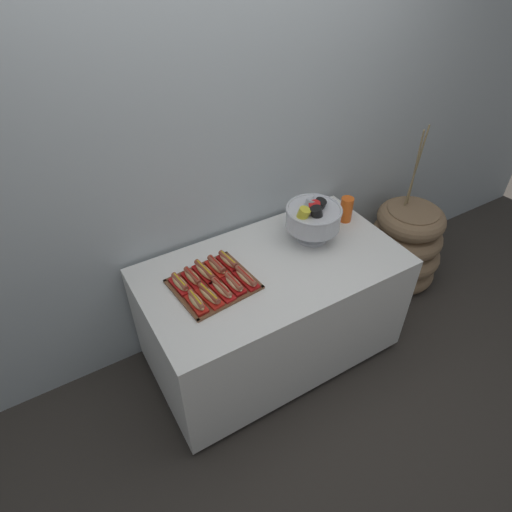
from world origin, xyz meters
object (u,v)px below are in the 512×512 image
object	(u,v)px
serving_tray	(214,284)
floor_vase	(404,246)
hot_dog_0	(196,302)
buffet_table	(272,309)
hot_dog_3	(234,283)
hot_dog_4	(246,278)
hot_dog_7	(205,272)
hot_dog_2	(222,289)
cup_stack	(346,209)
hot_dog_1	(209,295)
hot_dog_5	(180,283)
hot_dog_6	(193,278)
hot_dog_9	(228,261)
punch_bowl	(313,217)
hot_dog_8	(217,266)

from	to	relation	value
serving_tray	floor_vase	bearing A→B (deg)	2.91
floor_vase	hot_dog_0	size ratio (longest dim) A/B	7.76
buffet_table	hot_dog_3	xyz separation A→B (m)	(-0.27, -0.05, 0.39)
hot_dog_4	hot_dog_7	bearing A→B (deg)	137.96
hot_dog_2	cup_stack	size ratio (longest dim) A/B	1.14
buffet_table	hot_dog_4	size ratio (longest dim) A/B	7.97
hot_dog_1	hot_dog_4	xyz separation A→B (m)	(0.22, 0.02, -0.00)
hot_dog_1	hot_dog_5	xyz separation A→B (m)	(-0.09, 0.16, -0.00)
hot_dog_6	hot_dog_1	bearing A→B (deg)	-84.32
buffet_table	hot_dog_9	bearing A→B (deg)	149.72
buffet_table	punch_bowl	size ratio (longest dim) A/B	4.56
hot_dog_8	hot_dog_1	bearing A→B (deg)	-126.59
hot_dog_5	hot_dog_3	bearing A→B (deg)	-30.57
hot_dog_2	hot_dog_9	world-z (taller)	same
punch_bowl	hot_dog_8	bearing A→B (deg)	177.74
hot_dog_2	hot_dog_8	distance (m)	0.18
hot_dog_0	hot_dog_7	world-z (taller)	hot_dog_0
hot_dog_1	hot_dog_5	bearing A→B (deg)	120.13
buffet_table	cup_stack	distance (m)	0.77
punch_bowl	buffet_table	bearing A→B (deg)	-163.91
hot_dog_4	cup_stack	xyz separation A→B (m)	(0.82, 0.18, 0.05)
serving_tray	hot_dog_9	world-z (taller)	hot_dog_9
hot_dog_8	buffet_table	bearing A→B (deg)	-22.18
hot_dog_1	hot_dog_3	distance (m)	0.15
hot_dog_3	hot_dog_9	xyz separation A→B (m)	(0.06, 0.17, 0.00)
buffet_table	hot_dog_6	xyz separation A→B (m)	(-0.44, 0.10, 0.39)
floor_vase	buffet_table	bearing A→B (deg)	-174.93
cup_stack	punch_bowl	bearing A→B (deg)	-171.37
floor_vase	hot_dog_0	xyz separation A→B (m)	(-1.73, -0.18, 0.48)
buffet_table	hot_dog_1	world-z (taller)	hot_dog_1
hot_dog_5	hot_dog_4	bearing A→B (deg)	-23.13
hot_dog_1	hot_dog_6	bearing A→B (deg)	95.68
hot_dog_4	hot_dog_5	bearing A→B (deg)	156.87
hot_dog_1	serving_tray	bearing A→B (deg)	53.41
hot_dog_2	floor_vase	bearing A→B (deg)	5.88
hot_dog_2	hot_dog_7	size ratio (longest dim) A/B	0.97
hot_dog_0	floor_vase	bearing A→B (deg)	5.86
floor_vase	serving_tray	size ratio (longest dim) A/B	2.79
floor_vase	hot_dog_0	world-z (taller)	floor_vase
hot_dog_5	punch_bowl	world-z (taller)	punch_bowl
hot_dog_1	hot_dog_7	distance (m)	0.18
hot_dog_2	hot_dog_5	size ratio (longest dim) A/B	1.16
hot_dog_2	hot_dog_5	distance (m)	0.22
serving_tray	hot_dog_1	distance (m)	0.12
serving_tray	hot_dog_9	bearing A→B (deg)	34.50
hot_dog_9	cup_stack	size ratio (longest dim) A/B	1.05
floor_vase	hot_dog_9	world-z (taller)	floor_vase
buffet_table	hot_dog_5	world-z (taller)	hot_dog_5
hot_dog_7	hot_dog_9	size ratio (longest dim) A/B	1.11
buffet_table	hot_dog_8	world-z (taller)	hot_dog_8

